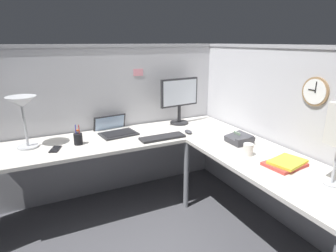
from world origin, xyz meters
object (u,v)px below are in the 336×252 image
object	(u,v)px
book_stack	(286,163)
desk_lamp_dome	(22,106)
laptop	(115,130)
monitor	(179,98)
office_phone	(239,139)
coffee_mug	(248,150)
wall_clock	(316,92)
pen_cup	(78,139)
keyboard	(162,137)
computer_mouse	(188,132)
cell_phone	(55,149)

from	to	relation	value
book_stack	desk_lamp_dome	bearing A→B (deg)	143.85
laptop	monitor	bearing A→B (deg)	-0.57
monitor	office_phone	size ratio (longest dim) A/B	2.40
laptop	book_stack	world-z (taller)	laptop
coffee_mug	office_phone	bearing A→B (deg)	64.52
laptop	wall_clock	size ratio (longest dim) A/B	1.91
monitor	wall_clock	world-z (taller)	wall_clock
office_phone	book_stack	size ratio (longest dim) A/B	0.66
wall_clock	pen_cup	bearing A→B (deg)	146.56
monitor	book_stack	size ratio (longest dim) A/B	1.59
keyboard	desk_lamp_dome	size ratio (longest dim) A/B	0.97
keyboard	desk_lamp_dome	world-z (taller)	desk_lamp_dome
monitor	laptop	bearing A→B (deg)	179.43
laptop	desk_lamp_dome	distance (m)	0.86
keyboard	wall_clock	xyz separation A→B (m)	(0.86, -0.87, 0.50)
keyboard	coffee_mug	world-z (taller)	coffee_mug
coffee_mug	book_stack	bearing A→B (deg)	-68.54
laptop	pen_cup	xyz separation A→B (m)	(-0.38, -0.20, 0.03)
pen_cup	wall_clock	distance (m)	1.97
computer_mouse	office_phone	world-z (taller)	office_phone
pen_cup	book_stack	distance (m)	1.72
pen_cup	computer_mouse	bearing A→B (deg)	-8.41
laptop	keyboard	world-z (taller)	laptop
office_phone	wall_clock	distance (m)	0.73
laptop	coffee_mug	bearing A→B (deg)	-52.86
keyboard	desk_lamp_dome	bearing A→B (deg)	164.77
monitor	book_stack	bearing A→B (deg)	-82.38
wall_clock	keyboard	bearing A→B (deg)	134.68
laptop	wall_clock	distance (m)	1.82
keyboard	cell_phone	xyz separation A→B (m)	(-0.93, 0.13, -0.01)
desk_lamp_dome	book_stack	bearing A→B (deg)	-36.15
keyboard	book_stack	world-z (taller)	book_stack
keyboard	cell_phone	distance (m)	0.94
monitor	keyboard	distance (m)	0.61
office_phone	computer_mouse	bearing A→B (deg)	121.02
laptop	wall_clock	xyz separation A→B (m)	(1.22, -1.26, 0.49)
book_stack	wall_clock	xyz separation A→B (m)	(0.31, 0.07, 0.49)
cell_phone	office_phone	size ratio (longest dim) A/B	0.69
monitor	book_stack	xyz separation A→B (m)	(0.18, -1.33, -0.27)
book_stack	coffee_mug	size ratio (longest dim) A/B	3.27
pen_cup	book_stack	xyz separation A→B (m)	(1.29, -1.13, -0.03)
office_phone	wall_clock	size ratio (longest dim) A/B	0.95
pen_cup	wall_clock	xyz separation A→B (m)	(1.60, -1.06, 0.46)
cell_phone	coffee_mug	distance (m)	1.59
desk_lamp_dome	wall_clock	bearing A→B (deg)	-30.18
desk_lamp_dome	coffee_mug	distance (m)	1.88
desk_lamp_dome	wall_clock	size ratio (longest dim) A/B	2.02
desk_lamp_dome	coffee_mug	xyz separation A→B (m)	(1.58, -0.96, -0.32)
computer_mouse	wall_clock	size ratio (longest dim) A/B	0.47
office_phone	book_stack	xyz separation A→B (m)	(-0.01, -0.53, -0.02)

